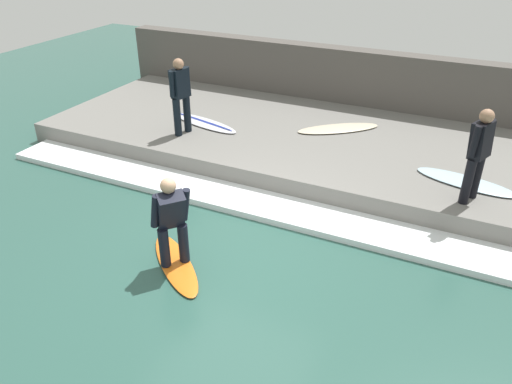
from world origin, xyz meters
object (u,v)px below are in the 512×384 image
surfboard_waiting_far (466,182)px  surfer_waiting_near (180,93)px  surfboard_spare (338,128)px  surfboard_waiting_near (205,123)px  surfer_riding (171,218)px  surfboard_riding (176,264)px  surfer_waiting_far (479,151)px

surfboard_waiting_far → surfer_waiting_near: bearing=92.1°
surfer_waiting_near → surfboard_spare: surfer_waiting_near is taller
surfboard_waiting_near → surfboard_spare: bearing=-70.7°
surfer_riding → surfboard_spare: surfer_riding is taller
surfer_waiting_near → surfboard_waiting_far: bearing=-87.9°
surfboard_waiting_near → surfboard_waiting_far: (-0.45, -5.70, -0.00)m
surfer_waiting_near → surfer_riding: bearing=-149.2°
surfboard_riding → surfer_waiting_far: (3.19, -3.80, 1.32)m
surfer_riding → surfboard_waiting_far: surfer_riding is taller
surfer_waiting_far → surfboard_waiting_near: bearing=79.7°
surfboard_riding → surfboard_waiting_near: (4.24, 1.99, 0.45)m
surfboard_riding → surfboard_spare: bearing=-9.5°
surfer_riding → surfer_waiting_far: size_ratio=0.90×
surfer_riding → surfer_waiting_near: (3.58, 2.13, 0.51)m
surfer_waiting_far → surfboard_spare: bearing=54.8°
surfer_waiting_far → surfboard_spare: (2.06, 2.92, -0.87)m
surfer_waiting_far → surfboard_waiting_far: surfer_waiting_far is taller
surfboard_spare → surfer_waiting_near: bearing=119.0°
surfboard_riding → surfboard_spare: surfboard_spare is taller
surfer_waiting_near → surfer_waiting_far: bearing=-93.8°
surfboard_riding → surfer_waiting_far: size_ratio=0.98×
surfer_riding → surfboard_spare: 5.33m
surfer_waiting_near → surfboard_spare: 3.56m
surfboard_riding → surfer_waiting_near: bearing=30.8°
surfboard_spare → surfboard_waiting_near: bearing=109.3°
surfer_waiting_near → surfboard_waiting_near: bearing=-12.7°
surfboard_riding → surfer_waiting_far: 5.13m
surfer_riding → surfboard_waiting_near: bearing=25.1°
surfboard_riding → surfboard_waiting_near: 4.70m
surfer_waiting_near → surfer_waiting_far: 5.94m
surfer_waiting_far → surfboard_waiting_far: 1.06m
surfboard_waiting_far → surfboard_spare: same height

